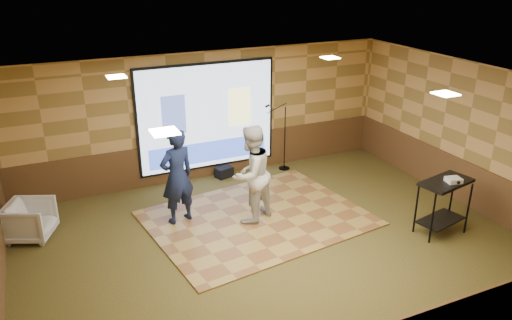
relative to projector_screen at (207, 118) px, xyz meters
name	(u,v)px	position (x,y,z in m)	size (l,w,h in m)	color
ground	(272,245)	(0.00, -3.44, -1.47)	(9.00, 9.00, 0.00)	#323819
room_shell	(273,138)	(0.00, -3.44, 0.62)	(9.04, 7.04, 3.02)	tan
wainscot_back	(208,157)	(0.00, 0.04, -1.00)	(9.00, 0.04, 0.95)	#533A1B
wainscot_right	(459,180)	(4.48, -3.44, -1.00)	(0.04, 7.00, 0.95)	#533A1B
projector_screen	(207,118)	(0.00, 0.00, 0.00)	(3.32, 0.06, 2.52)	black
downlight_nw	(116,77)	(-2.20, -1.64, 1.50)	(0.32, 0.32, 0.02)	#FFEBBF
downlight_ne	(330,58)	(2.20, -1.64, 1.50)	(0.32, 0.32, 0.02)	#FFEBBF
downlight_sw	(165,132)	(-2.20, -4.94, 1.50)	(0.32, 0.32, 0.02)	#FFEBBF
downlight_se	(446,94)	(2.20, -4.94, 1.50)	(0.32, 0.32, 0.02)	#FFEBBF
dance_floor	(258,218)	(0.17, -2.43, -1.46)	(4.18, 3.18, 0.03)	olive
player_left	(177,176)	(-1.30, -1.90, -0.48)	(0.70, 0.46, 1.93)	#151F42
player_right	(251,174)	(0.03, -2.43, -0.46)	(0.96, 0.74, 1.97)	beige
av_table	(444,196)	(3.13, -4.35, -0.69)	(1.03, 0.54, 1.09)	black
projector	(454,180)	(3.20, -4.45, -0.34)	(0.26, 0.22, 0.09)	silver
mic_stand	(282,151)	(1.81, -0.33, -0.98)	(0.68, 0.28, 1.73)	black
banquet_chair	(30,220)	(-4.00, -1.34, -1.11)	(0.78, 0.80, 0.73)	gray
duffel_bag	(224,172)	(0.31, -0.19, -1.35)	(0.40, 0.27, 0.25)	black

